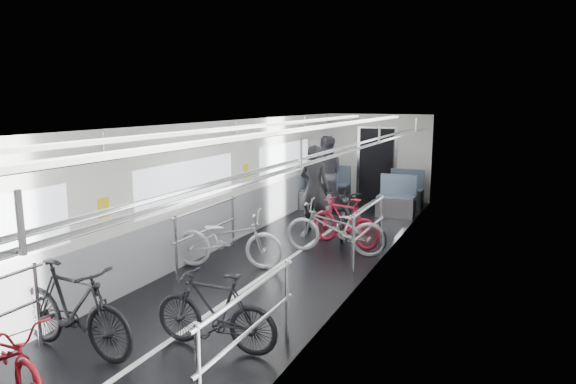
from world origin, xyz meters
name	(u,v)px	position (x,y,z in m)	size (l,w,h in m)	color
car_shell	(309,188)	(0.00, 1.78, 1.13)	(3.02, 14.01, 2.41)	black
bike_left_near	(5,354)	(-0.75, -4.12, 0.40)	(0.53, 1.53, 0.80)	#A71420
bike_left_mid	(73,308)	(-0.79, -3.26, 0.52)	(0.49, 1.74, 1.05)	black
bike_left_far	(228,239)	(-0.75, 0.02, 0.49)	(0.65, 1.85, 0.97)	#B8B9BD
bike_right_near	(215,310)	(0.59, -2.54, 0.46)	(0.43, 1.52, 0.91)	black
bike_right_mid	(335,228)	(0.65, 1.48, 0.49)	(0.65, 1.86, 0.98)	#999A9E
bike_right_far	(345,221)	(0.64, 2.08, 0.48)	(0.45, 1.59, 0.95)	#A6142A
bike_aisle	(346,212)	(0.44, 2.79, 0.50)	(0.66, 1.90, 1.00)	black
person_standing	(315,188)	(-0.30, 2.89, 0.93)	(0.68, 0.44, 1.86)	black
person_seated	(325,174)	(-0.78, 4.90, 0.95)	(0.93, 0.72, 1.91)	#2C2A32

